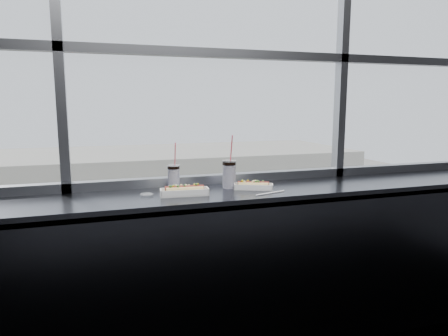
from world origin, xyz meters
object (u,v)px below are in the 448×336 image
object	(u,v)px
car_far_c	(294,254)
car_near_e	(379,297)
soda_cup_left	(174,176)
tree_center	(140,227)
hotdog_tray_left	(184,191)
car_far_b	(161,269)
soda_cup_right	(229,173)
hotdog_tray_right	(253,186)
wrapper	(147,194)
pedestrian_b	(111,255)
car_near_d	(253,319)
tree_right	(233,215)
pedestrian_d	(234,237)
loose_straw	(270,193)

from	to	relation	value
car_far_c	car_near_e	size ratio (longest dim) A/B	0.95
soda_cup_left	tree_center	world-z (taller)	soda_cup_left
hotdog_tray_left	car_far_c	size ratio (longest dim) A/B	0.05
car_far_b	tree_center	bearing A→B (deg)	19.71
car_far_c	car_far_b	xyz separation A→B (m)	(-10.45, 0.00, 0.11)
soda_cup_left	soda_cup_right	xyz separation A→B (m)	(0.36, -0.07, 0.01)
hotdog_tray_right	wrapper	size ratio (longest dim) A/B	2.94
hotdog_tray_right	soda_cup_right	size ratio (longest dim) A/B	0.75
pedestrian_b	hotdog_tray_left	bearing A→B (deg)	89.60
car_near_d	car_near_e	world-z (taller)	car_near_e
pedestrian_b	tree_center	xyz separation A→B (m)	(2.28, -0.55, 2.22)
car_near_d	car_near_e	distance (m)	8.25
soda_cup_right	car_near_d	world-z (taller)	soda_cup_right
soda_cup_left	tree_right	size ratio (longest dim) A/B	0.06
soda_cup_left	pedestrian_d	world-z (taller)	soda_cup_left
car_near_e	car_far_b	bearing A→B (deg)	58.14
car_far_c	car_near_e	xyz separation A→B (m)	(1.53, -8.00, 0.05)
hotdog_tray_right	car_far_b	world-z (taller)	hotdog_tray_right
car_near_e	pedestrian_d	distance (m)	13.93
car_near_d	hotdog_tray_right	bearing A→B (deg)	150.81
tree_center	tree_right	world-z (taller)	tree_right
hotdog_tray_left	tree_right	world-z (taller)	hotdog_tray_left
hotdog_tray_left	soda_cup_right	size ratio (longest dim) A/B	0.85
tree_center	hotdog_tray_left	bearing A→B (deg)	-94.99
car_near_e	tree_right	size ratio (longest dim) A/B	1.23
soda_cup_left	pedestrian_d	xyz separation A→B (m)	(10.75, 29.23, -11.07)
hotdog_tray_left	pedestrian_b	xyz separation A→B (m)	(0.20, 28.88, -11.15)
hotdog_tray_right	loose_straw	xyz separation A→B (m)	(0.05, -0.15, -0.02)
wrapper	car_near_e	xyz separation A→B (m)	(15.67, 16.27, -10.99)
hotdog_tray_right	soda_cup_right	xyz separation A→B (m)	(-0.14, 0.09, 0.08)
hotdog_tray_right	wrapper	xyz separation A→B (m)	(-0.70, 0.02, -0.01)
soda_cup_right	hotdog_tray_right	bearing A→B (deg)	-33.92
hotdog_tray_left	hotdog_tray_right	xyz separation A→B (m)	(0.47, 0.04, -0.00)
hotdog_tray_left	pedestrian_b	world-z (taller)	hotdog_tray_left
wrapper	car_far_b	size ratio (longest dim) A/B	0.01
tree_right	hotdog_tray_left	bearing A→B (deg)	-109.87
car_far_c	car_far_b	distance (m)	10.45
loose_straw	car_near_e	distance (m)	24.77
loose_straw	car_far_c	bearing A→B (deg)	44.91
pedestrian_d	tree_center	distance (m)	8.58
wrapper	car_far_c	size ratio (longest dim) A/B	0.01
car_near_e	tree_center	distance (m)	17.79
soda_cup_right	tree_center	xyz separation A→B (m)	(2.14, 28.20, -9.00)
car_near_d	tree_center	bearing A→B (deg)	14.71
pedestrian_b	loose_straw	bearing A→B (deg)	90.64
hotdog_tray_left	loose_straw	size ratio (longest dim) A/B	1.31
pedestrian_b	pedestrian_d	bearing A→B (deg)	-176.99
pedestrian_b	car_near_e	bearing A→B (deg)	140.54
car_near_e	car_far_b	xyz separation A→B (m)	(-11.98, 8.00, 0.06)
soda_cup_left	wrapper	world-z (taller)	soda_cup_left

